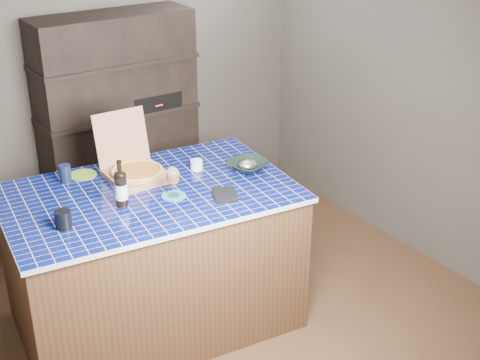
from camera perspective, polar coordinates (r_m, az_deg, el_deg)
room at (r=3.92m, az=-1.12°, el=2.49°), size 3.50×3.50×3.50m
shelving_unit at (r=5.31m, az=-10.21°, el=4.29°), size 1.20×0.41×1.80m
kitchen_island at (r=4.36m, az=-7.46°, el=-6.64°), size 1.87×1.31×0.96m
pizza_box at (r=4.29m, az=-8.91°, el=0.86°), size 0.36×0.44×0.39m
mead_bottle at (r=3.93m, az=-10.11°, el=-0.69°), size 0.08×0.08×0.29m
teal_trivet at (r=4.04m, az=-5.68°, el=-1.37°), size 0.15×0.15×0.01m
wine_glass at (r=3.99m, az=-5.75°, el=0.31°), size 0.08×0.08×0.19m
tumbler at (r=3.79m, az=-14.85°, el=-3.27°), size 0.09×0.09×0.10m
dvd_case at (r=4.03m, az=-1.29°, el=-1.28°), size 0.21×0.24×0.02m
bowl at (r=4.36m, az=0.68°, el=1.23°), size 0.31×0.31×0.06m
foil_contents at (r=4.36m, az=0.68°, el=1.34°), size 0.13×0.10×0.06m
white_jar at (r=4.37m, az=-3.73°, el=1.29°), size 0.08×0.08×0.07m
navy_cup at (r=4.33m, az=-14.69°, el=0.54°), size 0.07×0.07×0.12m
green_trivet at (r=4.42m, az=-13.26°, el=0.44°), size 0.18×0.18×0.01m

